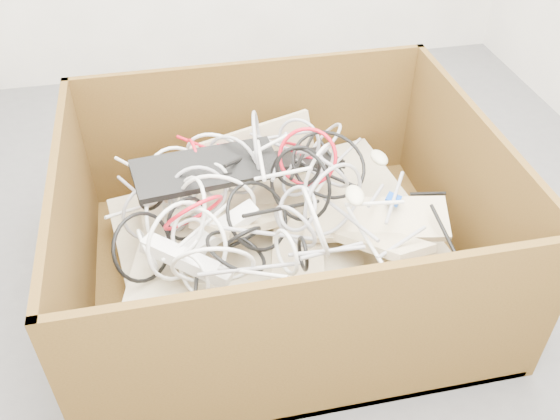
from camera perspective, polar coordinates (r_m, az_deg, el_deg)
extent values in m
plane|color=#4E4E50|center=(2.29, 1.60, -3.44)|extent=(3.00, 3.00, 0.00)
cube|color=#422F10|center=(2.17, 0.11, -6.14)|extent=(1.34, 1.12, 0.03)
cube|color=#422F10|center=(2.41, -2.57, 7.72)|extent=(1.34, 0.03, 0.58)
cube|color=#422F10|center=(1.62, 4.20, -13.15)|extent=(1.34, 0.02, 0.58)
cube|color=#422F10|center=(2.18, 17.33, 1.69)|extent=(0.02, 1.07, 0.58)
cube|color=#422F10|center=(1.99, -18.86, -3.13)|extent=(0.02, 1.07, 0.58)
cube|color=tan|center=(2.13, -0.01, -4.37)|extent=(1.18, 1.02, 0.22)
cube|color=tan|center=(2.01, -2.70, -4.73)|extent=(0.84, 0.76, 0.23)
cube|color=beige|center=(2.16, -6.99, 0.81)|extent=(0.48, 0.21, 0.04)
cube|color=beige|center=(2.23, 3.17, 1.11)|extent=(0.49, 0.35, 0.08)
cube|color=beige|center=(1.88, 1.65, -6.38)|extent=(0.27, 0.49, 0.12)
cube|color=beige|center=(1.84, -6.43, -8.70)|extent=(0.47, 0.18, 0.09)
cube|color=beige|center=(1.95, 7.70, -2.38)|extent=(0.36, 0.46, 0.23)
cube|color=beige|center=(2.24, -2.48, 5.78)|extent=(0.48, 0.17, 0.21)
cube|color=beige|center=(1.99, -2.22, -0.76)|extent=(0.45, 0.39, 0.24)
cube|color=beige|center=(1.99, 9.02, -0.85)|extent=(0.49, 0.27, 0.08)
cube|color=black|center=(2.08, -0.38, 4.51)|extent=(0.49, 0.28, 0.16)
cube|color=black|center=(1.94, -6.93, 3.90)|extent=(0.49, 0.24, 0.09)
ellipsoid|color=beige|center=(1.95, -9.09, -0.10)|extent=(0.11, 0.09, 0.03)
ellipsoid|color=beige|center=(2.20, 9.33, 4.91)|extent=(0.07, 0.10, 0.03)
ellipsoid|color=beige|center=(1.69, -2.95, -8.00)|extent=(0.09, 0.06, 0.03)
ellipsoid|color=beige|center=(1.81, 7.10, 1.38)|extent=(0.07, 0.10, 0.03)
ellipsoid|color=beige|center=(2.01, -4.94, 4.74)|extent=(0.10, 0.11, 0.03)
ellipsoid|color=black|center=(1.77, 6.56, -7.24)|extent=(0.11, 0.08, 0.03)
ellipsoid|color=beige|center=(2.02, -2.26, 3.19)|extent=(0.06, 0.10, 0.03)
ellipsoid|color=beige|center=(2.17, 1.79, 3.94)|extent=(0.10, 0.06, 0.03)
cube|color=white|center=(1.84, -6.15, -2.22)|extent=(0.30, 0.16, 0.12)
cube|color=white|center=(1.76, -8.82, -4.70)|extent=(0.26, 0.20, 0.09)
cube|color=#0C40BA|center=(1.99, 10.66, 0.99)|extent=(0.06, 0.06, 0.03)
torus|color=#9C9BA1|center=(1.95, 2.18, 3.41)|extent=(0.19, 0.24, 0.16)
torus|color=silver|center=(1.92, 3.78, 3.76)|extent=(0.20, 0.20, 0.27)
torus|color=#9C9BA1|center=(2.03, -2.08, 5.97)|extent=(0.06, 0.34, 0.34)
torus|color=#9C9BA1|center=(1.92, -7.72, 1.69)|extent=(0.26, 0.06, 0.26)
torus|color=silver|center=(1.74, 3.40, -1.13)|extent=(0.10, 0.30, 0.29)
torus|color=silver|center=(1.76, -9.43, -2.91)|extent=(0.28, 0.22, 0.34)
torus|color=silver|center=(1.97, -11.59, -0.79)|extent=(0.07, 0.28, 0.29)
torus|color=red|center=(1.89, 2.62, 5.02)|extent=(0.25, 0.14, 0.23)
torus|color=black|center=(1.87, 1.86, 2.40)|extent=(0.18, 0.28, 0.31)
torus|color=#9C9BA1|center=(1.94, 4.02, 3.85)|extent=(0.18, 0.24, 0.22)
torus|color=black|center=(2.00, -11.90, 1.83)|extent=(0.15, 0.17, 0.11)
torus|color=#9C9BA1|center=(2.02, -4.47, 4.23)|extent=(0.21, 0.22, 0.29)
torus|color=#9C9BA1|center=(1.76, 1.42, -1.62)|extent=(0.13, 0.16, 0.16)
torus|color=black|center=(1.88, -8.82, -0.82)|extent=(0.17, 0.10, 0.18)
torus|color=silver|center=(1.72, -8.14, -6.13)|extent=(0.11, 0.14, 0.17)
torus|color=silver|center=(1.71, 0.61, -4.01)|extent=(0.06, 0.19, 0.20)
torus|color=red|center=(1.81, -8.18, -0.27)|extent=(0.22, 0.17, 0.22)
torus|color=black|center=(1.80, -12.88, -3.45)|extent=(0.18, 0.23, 0.26)
torus|color=silver|center=(1.88, -5.87, 1.11)|extent=(0.32, 0.12, 0.32)
torus|color=red|center=(2.04, -8.09, 4.34)|extent=(0.05, 0.23, 0.23)
torus|color=black|center=(1.78, -3.55, -2.59)|extent=(0.17, 0.12, 0.14)
torus|color=silver|center=(2.07, -6.33, 5.53)|extent=(0.25, 0.10, 0.24)
torus|color=black|center=(1.86, 1.74, 4.10)|extent=(0.20, 0.05, 0.20)
torus|color=silver|center=(1.82, -9.26, -2.65)|extent=(0.19, 0.22, 0.13)
torus|color=red|center=(2.18, -11.94, 2.79)|extent=(0.13, 0.23, 0.20)
torus|color=#9C9BA1|center=(1.96, -11.41, -0.13)|extent=(0.30, 0.09, 0.31)
torus|color=black|center=(1.96, 4.64, 4.34)|extent=(0.33, 0.31, 0.15)
torus|color=silver|center=(1.75, -7.73, -3.15)|extent=(0.20, 0.25, 0.24)
torus|color=silver|center=(2.03, -9.89, 3.08)|extent=(0.27, 0.17, 0.24)
torus|color=silver|center=(1.84, -8.75, -0.48)|extent=(0.17, 0.32, 0.29)
torus|color=#9C9BA1|center=(2.20, 4.28, 6.45)|extent=(0.17, 0.23, 0.19)
torus|color=#9C9BA1|center=(2.12, 1.79, 6.55)|extent=(0.16, 0.14, 0.17)
torus|color=silver|center=(2.06, -5.10, 4.82)|extent=(0.19, 0.14, 0.18)
torus|color=#9C9BA1|center=(1.99, -9.77, 1.69)|extent=(0.08, 0.20, 0.19)
torus|color=silver|center=(1.84, -12.41, -3.73)|extent=(0.06, 0.19, 0.19)
torus|color=red|center=(2.18, 2.16, 5.57)|extent=(0.21, 0.21, 0.10)
torus|color=silver|center=(1.95, -6.17, 2.79)|extent=(0.13, 0.12, 0.15)
torus|color=silver|center=(1.67, -6.33, -5.30)|extent=(0.27, 0.13, 0.25)
torus|color=#9C9BA1|center=(1.85, 5.06, 0.93)|extent=(0.29, 0.15, 0.32)
torus|color=black|center=(1.74, 2.19, -4.15)|extent=(0.01, 0.11, 0.11)
torus|color=red|center=(2.12, -12.21, 3.05)|extent=(0.14, 0.12, 0.10)
torus|color=#9C9BA1|center=(1.79, 1.63, 0.13)|extent=(0.11, 0.18, 0.16)
torus|color=black|center=(1.81, -2.14, -0.57)|extent=(0.28, 0.26, 0.18)
torus|color=black|center=(1.74, -4.16, -3.95)|extent=(0.19, 0.20, 0.12)
cylinder|color=black|center=(1.92, 15.70, -2.85)|extent=(0.03, 0.27, 0.09)
cylinder|color=black|center=(1.71, -8.00, -7.78)|extent=(0.05, 0.21, 0.03)
cylinder|color=black|center=(1.96, 4.23, 3.45)|extent=(0.18, 0.16, 0.04)
cylinder|color=black|center=(2.11, 4.56, 4.39)|extent=(0.11, 0.09, 0.02)
cylinder|color=#9C9BA1|center=(1.96, -0.05, 5.12)|extent=(0.10, 0.21, 0.05)
cylinder|color=black|center=(1.97, -3.59, 4.86)|extent=(0.14, 0.17, 0.08)
cylinder|color=black|center=(2.18, 4.40, 5.71)|extent=(0.08, 0.22, 0.09)
cylinder|color=#9C9BA1|center=(1.71, 4.95, -3.86)|extent=(0.20, 0.07, 0.04)
cylinder|color=#9C9BA1|center=(1.67, -2.90, -5.59)|extent=(0.29, 0.02, 0.04)
cylinder|color=silver|center=(1.82, 8.23, -2.78)|extent=(0.05, 0.30, 0.02)
cylinder|color=#9C9BA1|center=(1.82, 11.44, -3.01)|extent=(0.19, 0.11, 0.02)
cylinder|color=red|center=(2.17, -7.45, 5.63)|extent=(0.13, 0.08, 0.04)
cylinder|color=#9C9BA1|center=(2.15, -0.32, 6.94)|extent=(0.27, 0.06, 0.03)
cylinder|color=#9C9BA1|center=(1.69, 4.47, -3.88)|extent=(0.22, 0.02, 0.02)
cylinder|color=silver|center=(1.87, -1.83, 4.78)|extent=(0.04, 0.23, 0.03)
cylinder|color=#9C9BA1|center=(2.19, 6.42, 5.54)|extent=(0.16, 0.20, 0.05)
cylinder|color=silver|center=(1.82, 0.30, 3.47)|extent=(0.17, 0.06, 0.06)
cylinder|color=silver|center=(1.65, -2.60, -5.95)|extent=(0.18, 0.11, 0.04)
cylinder|color=#9C9BA1|center=(1.98, 10.78, 1.20)|extent=(0.14, 0.21, 0.05)
cylinder|color=silver|center=(1.85, 8.94, 0.63)|extent=(0.19, 0.03, 0.03)
cylinder|color=black|center=(1.96, 2.13, 5.13)|extent=(0.14, 0.24, 0.02)
cylinder|color=black|center=(1.74, 0.26, 0.17)|extent=(0.26, 0.15, 0.11)
cylinder|color=silver|center=(1.78, -7.94, -2.03)|extent=(0.22, 0.13, 0.09)
cylinder|color=silver|center=(2.07, -5.46, 5.00)|extent=(0.28, 0.10, 0.06)
cylinder|color=black|center=(2.13, 13.82, 1.51)|extent=(0.13, 0.03, 0.02)
cylinder|color=silver|center=(1.98, -1.05, 6.16)|extent=(0.13, 0.05, 0.05)
cylinder|color=silver|center=(2.08, -13.78, 0.04)|extent=(0.18, 0.14, 0.08)
cylinder|color=red|center=(2.18, -8.37, 6.36)|extent=(0.10, 0.09, 0.03)
cylinder|color=#9C9BA1|center=(1.75, -1.10, -2.24)|extent=(0.27, 0.03, 0.09)
cylinder|color=#9C9BA1|center=(2.10, -1.02, 6.49)|extent=(0.11, 0.17, 0.04)
cylinder|color=black|center=(1.78, 10.80, -5.48)|extent=(0.25, 0.13, 0.08)
cylinder|color=silver|center=(2.15, -12.94, 3.54)|extent=(0.18, 0.17, 0.05)
cylinder|color=red|center=(2.18, -3.38, 5.80)|extent=(0.20, 0.06, 0.04)
cylinder|color=#9C9BA1|center=(2.16, -14.14, 2.24)|extent=(0.08, 0.12, 0.02)
cylinder|color=#9C9BA1|center=(1.86, 6.63, -0.80)|extent=(0.11, 0.27, 0.05)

